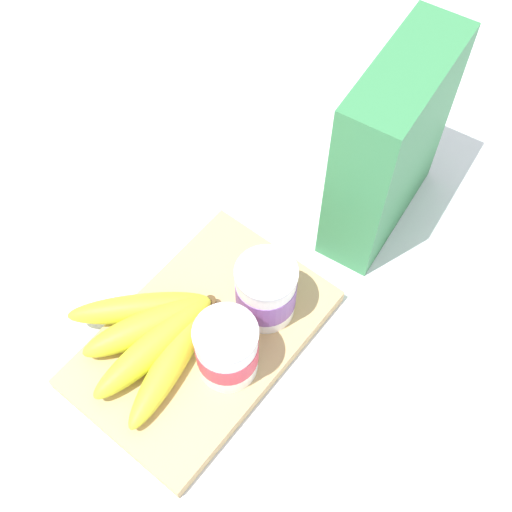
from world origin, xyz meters
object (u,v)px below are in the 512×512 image
(yogurt_cup_front, at_px, (266,291))
(cereal_box, at_px, (390,148))
(banana_bunch, at_px, (154,336))
(cutting_board, at_px, (203,339))
(yogurt_cup_back, at_px, (227,350))

(yogurt_cup_front, bearing_deg, cereal_box, 175.45)
(yogurt_cup_front, bearing_deg, banana_bunch, -32.15)
(cutting_board, height_order, yogurt_cup_front, yogurt_cup_front)
(banana_bunch, bearing_deg, cereal_box, 164.84)
(yogurt_cup_front, xyz_separation_m, yogurt_cup_back, (0.09, 0.01, 0.00))
(yogurt_cup_back, distance_m, banana_bunch, 0.10)
(cutting_board, height_order, yogurt_cup_back, yogurt_cup_back)
(cereal_box, xyz_separation_m, banana_bunch, (0.34, -0.09, -0.09))
(cereal_box, distance_m, yogurt_cup_back, 0.32)
(cutting_board, distance_m, yogurt_cup_front, 0.10)
(cereal_box, height_order, yogurt_cup_back, cereal_box)
(cutting_board, bearing_deg, banana_bunch, -42.05)
(banana_bunch, bearing_deg, cutting_board, 137.95)
(yogurt_cup_front, bearing_deg, yogurt_cup_back, 8.26)
(cereal_box, distance_m, yogurt_cup_front, 0.23)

